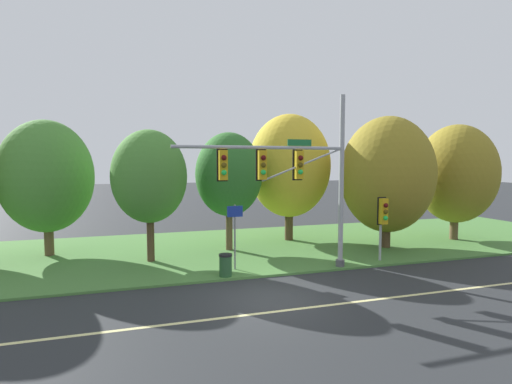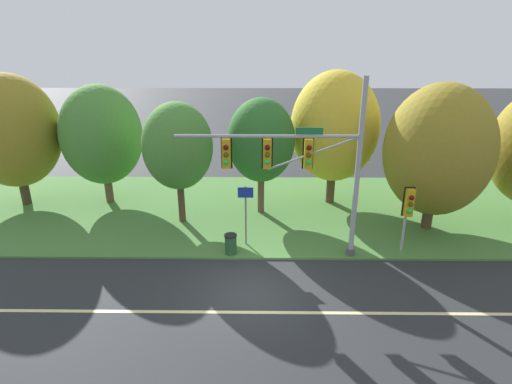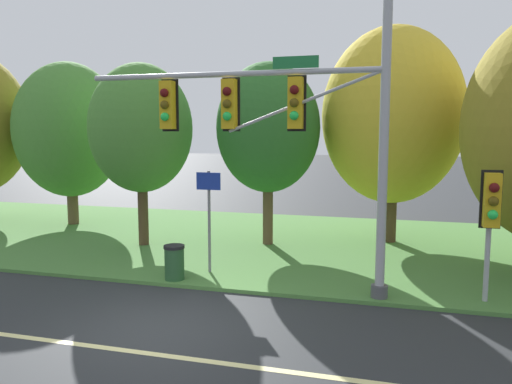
{
  "view_description": "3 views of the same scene",
  "coord_description": "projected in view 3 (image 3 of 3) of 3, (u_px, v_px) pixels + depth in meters",
  "views": [
    {
      "loc": [
        -4.68,
        -13.0,
        4.84
      ],
      "look_at": [
        0.4,
        3.06,
        3.57
      ],
      "focal_mm": 28.0,
      "sensor_mm": 36.0,
      "label": 1
    },
    {
      "loc": [
        0.32,
        -12.96,
        8.82
      ],
      "look_at": [
        0.12,
        4.4,
        2.48
      ],
      "focal_mm": 28.0,
      "sensor_mm": 36.0,
      "label": 2
    },
    {
      "loc": [
        4.62,
        -9.03,
        4.02
      ],
      "look_at": [
        1.19,
        3.22,
        2.49
      ],
      "focal_mm": 35.0,
      "sensor_mm": 36.0,
      "label": 3
    }
  ],
  "objects": [
    {
      "name": "route_sign_post",
      "position": [
        209.0,
        207.0,
        13.86
      ],
      "size": [
        0.7,
        0.08,
        2.87
      ],
      "color": "slate",
      "rests_on": "grass_verge"
    },
    {
      "name": "trash_bin",
      "position": [
        174.0,
        262.0,
        13.3
      ],
      "size": [
        0.56,
        0.56,
        0.93
      ],
      "color": "#234C28",
      "rests_on": "grass_verge"
    },
    {
      "name": "ground_plane",
      "position": [
        159.0,
        327.0,
        10.35
      ],
      "size": [
        160.0,
        160.0,
        0.0
      ],
      "primitive_type": "plane",
      "color": "#282B2D"
    },
    {
      "name": "pedestrian_signal_near_kerb",
      "position": [
        491.0,
        208.0,
        11.23
      ],
      "size": [
        0.46,
        0.55,
        3.07
      ],
      "color": "#9EA0A5",
      "rests_on": "grass_verge"
    },
    {
      "name": "tree_tall_centre",
      "position": [
        393.0,
        116.0,
        17.5
      ],
      "size": [
        4.94,
        4.94,
        7.59
      ],
      "color": "#4C3823",
      "rests_on": "grass_verge"
    },
    {
      "name": "tree_behind_signpost",
      "position": [
        141.0,
        129.0,
        17.05
      ],
      "size": [
        3.52,
        3.52,
        6.26
      ],
      "color": "#4C3823",
      "rests_on": "grass_verge"
    },
    {
      "name": "lane_stripe",
      "position": [
        130.0,
        351.0,
        9.2
      ],
      "size": [
        36.0,
        0.16,
        0.01
      ],
      "primitive_type": "cube",
      "color": "beige",
      "rests_on": "ground"
    },
    {
      "name": "traffic_signal_mast",
      "position": [
        287.0,
        117.0,
        12.0
      ],
      "size": [
        7.69,
        0.49,
        7.69
      ],
      "color": "#9EA0A5",
      "rests_on": "grass_verge"
    },
    {
      "name": "tree_left_of_mast",
      "position": [
        70.0,
        130.0,
        21.03
      ],
      "size": [
        4.51,
        4.51,
        6.84
      ],
      "color": "brown",
      "rests_on": "grass_verge"
    },
    {
      "name": "grass_verge",
      "position": [
        262.0,
        241.0,
        18.23
      ],
      "size": [
        48.0,
        11.5,
        0.1
      ],
      "primitive_type": "cube",
      "color": "#477A38",
      "rests_on": "ground"
    },
    {
      "name": "tree_mid_verge",
      "position": [
        268.0,
        128.0,
        17.16
      ],
      "size": [
        3.58,
        3.58,
        6.31
      ],
      "color": "brown",
      "rests_on": "grass_verge"
    }
  ]
}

